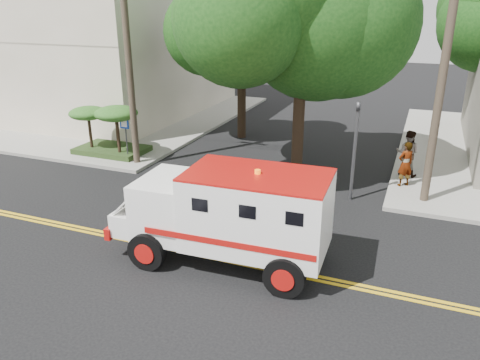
% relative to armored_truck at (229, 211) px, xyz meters
% --- Properties ---
extents(ground, '(100.00, 100.00, 0.00)m').
position_rel_armored_truck_xyz_m(ground, '(-1.42, 0.06, -1.54)').
color(ground, black).
rests_on(ground, ground).
extents(sidewalk_nw, '(17.00, 17.00, 0.15)m').
position_rel_armored_truck_xyz_m(sidewalk_nw, '(-14.92, 13.56, -1.46)').
color(sidewalk_nw, gray).
rests_on(sidewalk_nw, ground).
extents(building_left, '(16.00, 14.00, 10.00)m').
position_rel_armored_truck_xyz_m(building_left, '(-16.92, 15.06, 3.61)').
color(building_left, '#BAB299').
rests_on(building_left, sidewalk_nw).
extents(utility_pole_left, '(0.28, 0.28, 9.00)m').
position_rel_armored_truck_xyz_m(utility_pole_left, '(-7.02, 6.06, 2.96)').
color(utility_pole_left, '#382D23').
rests_on(utility_pole_left, ground).
extents(utility_pole_right, '(0.28, 0.28, 9.00)m').
position_rel_armored_truck_xyz_m(utility_pole_right, '(4.88, 6.26, 2.96)').
color(utility_pole_right, '#382D23').
rests_on(utility_pole_right, ground).
extents(tree_left, '(4.48, 4.20, 7.70)m').
position_rel_armored_truck_xyz_m(tree_left, '(-4.09, 11.85, 4.19)').
color(tree_left, black).
rests_on(tree_left, ground).
extents(traffic_signal, '(0.15, 0.18, 3.60)m').
position_rel_armored_truck_xyz_m(traffic_signal, '(2.38, 5.66, 0.69)').
color(traffic_signal, '#3F3F42').
rests_on(traffic_signal, ground).
extents(accessibility_sign, '(0.45, 0.10, 2.02)m').
position_rel_armored_truck_xyz_m(accessibility_sign, '(-7.62, 6.23, -0.17)').
color(accessibility_sign, '#3F3F42').
rests_on(accessibility_sign, ground).
extents(palm_planter, '(3.52, 2.63, 2.36)m').
position_rel_armored_truck_xyz_m(palm_planter, '(-8.85, 6.69, 0.11)').
color(palm_planter, '#1E3314').
rests_on(palm_planter, sidewalk_nw).
extents(armored_truck, '(6.03, 2.62, 2.70)m').
position_rel_armored_truck_xyz_m(armored_truck, '(0.00, 0.00, 0.00)').
color(armored_truck, white).
rests_on(armored_truck, ground).
extents(pedestrian_a, '(0.76, 0.72, 1.74)m').
position_rel_armored_truck_xyz_m(pedestrian_a, '(4.08, 7.45, -0.52)').
color(pedestrian_a, gray).
rests_on(pedestrian_a, sidewalk_ne).
extents(pedestrian_b, '(0.99, 0.81, 1.88)m').
position_rel_armored_truck_xyz_m(pedestrian_b, '(4.08, 8.66, -0.45)').
color(pedestrian_b, gray).
rests_on(pedestrian_b, sidewalk_ne).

